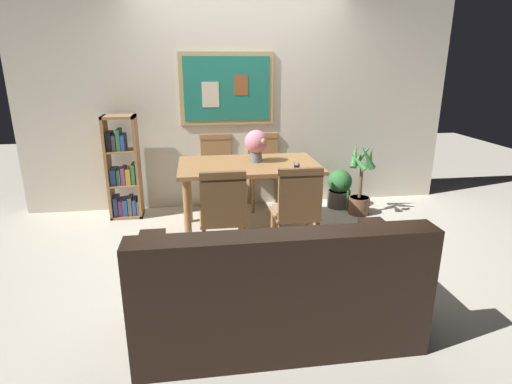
# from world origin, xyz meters

# --- Properties ---
(ground_plane) EXTENTS (12.00, 12.00, 0.00)m
(ground_plane) POSITION_xyz_m (0.00, 0.00, 0.00)
(ground_plane) COLOR beige
(wall_back_with_painting) EXTENTS (5.20, 0.14, 2.60)m
(wall_back_with_painting) POSITION_xyz_m (-0.00, 1.35, 1.30)
(wall_back_with_painting) COLOR beige
(wall_back_with_painting) RESTS_ON ground_plane
(dining_table) EXTENTS (1.44, 0.89, 0.75)m
(dining_table) POSITION_xyz_m (-0.02, 0.40, 0.65)
(dining_table) COLOR #9E7042
(dining_table) RESTS_ON ground_plane
(dining_chair_near_left) EXTENTS (0.40, 0.41, 0.91)m
(dining_chair_near_left) POSITION_xyz_m (-0.35, -0.40, 0.54)
(dining_chair_near_left) COLOR #9E7042
(dining_chair_near_left) RESTS_ON ground_plane
(dining_chair_near_right) EXTENTS (0.40, 0.41, 0.91)m
(dining_chair_near_right) POSITION_xyz_m (0.31, -0.38, 0.54)
(dining_chair_near_right) COLOR #9E7042
(dining_chair_near_right) RESTS_ON ground_plane
(dining_chair_far_left) EXTENTS (0.40, 0.41, 0.91)m
(dining_chair_far_left) POSITION_xyz_m (-0.31, 1.20, 0.54)
(dining_chair_far_left) COLOR #9E7042
(dining_chair_far_left) RESTS_ON ground_plane
(dining_chair_far_right) EXTENTS (0.40, 0.41, 0.91)m
(dining_chair_far_right) POSITION_xyz_m (0.27, 1.19, 0.54)
(dining_chair_far_right) COLOR #9E7042
(dining_chair_far_right) RESTS_ON ground_plane
(leather_couch) EXTENTS (1.80, 0.84, 0.84)m
(leather_couch) POSITION_xyz_m (-0.08, -1.38, 0.31)
(leather_couch) COLOR black
(leather_couch) RESTS_ON ground_plane
(bookshelf) EXTENTS (0.36, 0.28, 1.19)m
(bookshelf) POSITION_xyz_m (-1.40, 1.06, 0.53)
(bookshelf) COLOR #9E7042
(bookshelf) RESTS_ON ground_plane
(potted_ivy) EXTENTS (0.30, 0.31, 0.54)m
(potted_ivy) POSITION_xyz_m (1.20, 1.01, 0.24)
(potted_ivy) COLOR #4C4742
(potted_ivy) RESTS_ON ground_plane
(potted_palm) EXTENTS (0.37, 0.38, 0.87)m
(potted_palm) POSITION_xyz_m (1.35, 0.73, 0.35)
(potted_palm) COLOR brown
(potted_palm) RESTS_ON ground_plane
(flower_vase) EXTENTS (0.24, 0.24, 0.33)m
(flower_vase) POSITION_xyz_m (0.07, 0.47, 0.95)
(flower_vase) COLOR slate
(flower_vase) RESTS_ON dining_table
(tv_remote) EXTENTS (0.08, 0.16, 0.02)m
(tv_remote) POSITION_xyz_m (0.44, 0.23, 0.76)
(tv_remote) COLOR black
(tv_remote) RESTS_ON dining_table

